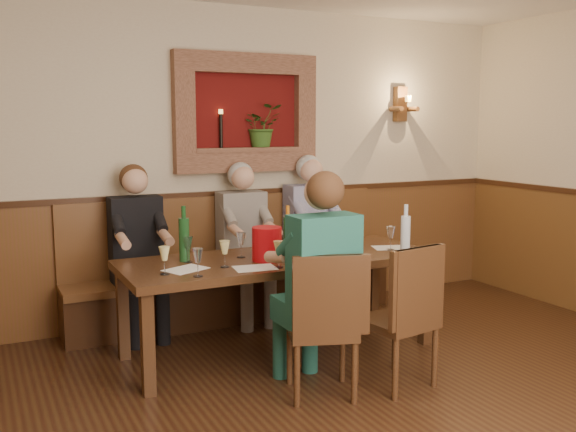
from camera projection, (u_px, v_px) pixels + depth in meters
name	position (u px, v px, depth m)	size (l,w,h in m)	color
room_shell	(444.00, 96.00, 3.09)	(6.04, 6.04, 2.82)	beige
wainscoting	(436.00, 355.00, 3.28)	(6.02, 6.02, 1.15)	brown
wall_niche	(251.00, 118.00, 5.82)	(1.36, 0.30, 1.06)	#540D0C
wall_sconce	(401.00, 105.00, 6.52)	(0.25, 0.20, 0.35)	brown
dining_table	(279.00, 266.00, 4.90)	(2.40, 0.90, 0.75)	#331B0F
bench	(234.00, 283.00, 5.79)	(3.00, 0.45, 1.11)	#381E0F
chair_near_left	(321.00, 354.00, 4.15)	(0.54, 0.54, 0.96)	#331B0F
chair_near_right	(398.00, 345.00, 4.31)	(0.50, 0.50, 0.98)	#331B0F
person_bench_left	(139.00, 266.00, 5.27)	(0.42, 0.52, 1.43)	black
person_bench_mid	(246.00, 256.00, 5.69)	(0.42, 0.51, 1.42)	#5F5B57
person_bench_right	(313.00, 247.00, 5.99)	(0.44, 0.54, 1.47)	navy
person_chair_front	(316.00, 301.00, 4.18)	(0.44, 0.54, 1.47)	navy
spittoon_bucket	(267.00, 244.00, 4.73)	(0.22, 0.22, 0.25)	red
wine_bottle_green_a	(288.00, 235.00, 4.95)	(0.09, 0.09, 0.38)	#19471E
wine_bottle_green_b	(184.00, 238.00, 4.70)	(0.10, 0.10, 0.41)	#19471E
water_bottle	(405.00, 235.00, 4.92)	(0.09, 0.09, 0.40)	silver
tasting_sheet_a	(186.00, 269.00, 4.46)	(0.28, 0.20, 0.00)	white
tasting_sheet_b	(312.00, 259.00, 4.80)	(0.31, 0.22, 0.00)	white
tasting_sheet_c	(390.00, 248.00, 5.24)	(0.27, 0.19, 0.00)	white
tasting_sheet_d	(255.00, 268.00, 4.50)	(0.29, 0.21, 0.00)	white
wine_glass_0	(165.00, 261.00, 4.30)	(0.08, 0.08, 0.19)	#EAE08C
wine_glass_1	(188.00, 249.00, 4.68)	(0.08, 0.08, 0.19)	white
wine_glass_2	(225.00, 254.00, 4.51)	(0.08, 0.08, 0.19)	#EAE08C
wine_glass_3	(241.00, 245.00, 4.85)	(0.08, 0.08, 0.19)	white
wine_glass_4	(294.00, 248.00, 4.72)	(0.08, 0.08, 0.19)	#EAE08C
wine_glass_5	(297.00, 239.00, 5.11)	(0.08, 0.08, 0.19)	#EAE08C
wine_glass_6	(341.00, 243.00, 4.93)	(0.08, 0.08, 0.19)	white
wine_glass_7	(349.00, 237.00, 5.20)	(0.08, 0.08, 0.19)	#EAE08C
wine_glass_8	(391.00, 238.00, 5.14)	(0.08, 0.08, 0.19)	white
wine_glass_9	(279.00, 254.00, 4.50)	(0.08, 0.08, 0.19)	#EAE08C
wine_glass_10	(268.00, 245.00, 4.85)	(0.08, 0.08, 0.19)	#EAE08C
wine_glass_11	(198.00, 263.00, 4.24)	(0.08, 0.08, 0.19)	white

